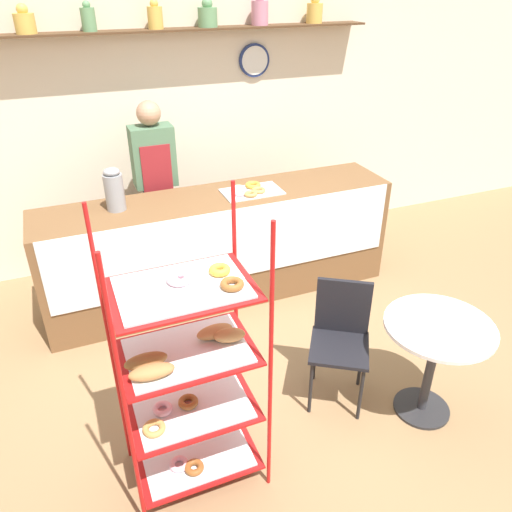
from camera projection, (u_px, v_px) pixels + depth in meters
The scene contains 9 objects.
ground_plane at pixel (279, 382), 3.61m from camera, with size 14.00×14.00×0.00m, color olive.
back_wall at pixel (184, 118), 4.78m from camera, with size 10.00×0.30×2.70m.
display_counter at pixel (221, 247), 4.39m from camera, with size 3.02×0.62×0.97m.
pastry_rack at pixel (189, 374), 2.61m from camera, with size 0.73×0.52×1.69m.
person_worker at pixel (156, 186), 4.46m from camera, with size 0.37×0.23×1.67m.
cafe_table at pixel (435, 347), 3.13m from camera, with size 0.68×0.68×0.72m.
cafe_chair at pixel (341, 330), 3.30m from camera, with size 0.53×0.53×0.86m.
coffee_carafe at pixel (114, 190), 3.83m from camera, with size 0.15×0.15×0.34m.
donut_tray_counter at pixel (249, 190), 4.20m from camera, with size 0.50×0.30×0.05m.
Camera 1 is at (-1.17, -2.43, 2.58)m, focal length 35.00 mm.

